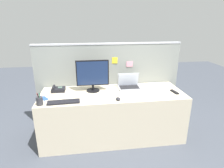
{
  "coord_description": "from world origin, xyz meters",
  "views": [
    {
      "loc": [
        -0.37,
        -2.6,
        1.77
      ],
      "look_at": [
        0.0,
        0.05,
        0.85
      ],
      "focal_mm": 30.31,
      "sensor_mm": 36.0,
      "label": 1
    }
  ],
  "objects": [
    {
      "name": "desktop_monitor",
      "position": [
        -0.28,
        0.12,
        0.99
      ],
      "size": [
        0.49,
        0.2,
        0.47
      ],
      "color": "black",
      "rests_on": "desk"
    },
    {
      "name": "pen_cup",
      "position": [
        -0.98,
        -0.29,
        0.79
      ],
      "size": [
        0.08,
        0.08,
        0.18
      ],
      "color": "#333338",
      "rests_on": "desk"
    },
    {
      "name": "laptop",
      "position": [
        0.29,
        0.18,
        0.79
      ],
      "size": [
        0.34,
        0.25,
        0.23
      ],
      "color": "#9EA0A8",
      "rests_on": "desk"
    },
    {
      "name": "tv_remote",
      "position": [
        0.92,
        -0.12,
        0.74
      ],
      "size": [
        0.07,
        0.17,
        0.02
      ],
      "primitive_type": "cube",
      "rotation": [
        0.0,
        0.0,
        0.16
      ],
      "color": "black",
      "rests_on": "desk"
    },
    {
      "name": "computer_mouse_right_hand",
      "position": [
        0.04,
        -0.28,
        0.75
      ],
      "size": [
        0.07,
        0.1,
        0.03
      ],
      "primitive_type": "ellipsoid",
      "rotation": [
        0.0,
        0.0,
        0.07
      ],
      "color": "#232328",
      "rests_on": "desk"
    },
    {
      "name": "desk_phone",
      "position": [
        -0.81,
        0.18,
        0.77
      ],
      "size": [
        0.2,
        0.16,
        0.09
      ],
      "color": "black",
      "rests_on": "desk"
    },
    {
      "name": "cell_phone_white_slab",
      "position": [
        0.57,
        -0.3,
        0.74
      ],
      "size": [
        0.11,
        0.17,
        0.01
      ],
      "primitive_type": "cube",
      "rotation": [
        0.0,
        0.0,
        -0.27
      ],
      "color": "silver",
      "rests_on": "desk"
    },
    {
      "name": "cell_phone_blue_case",
      "position": [
        -0.97,
        -0.09,
        0.74
      ],
      "size": [
        0.13,
        0.16,
        0.01
      ],
      "primitive_type": "cube",
      "rotation": [
        0.0,
        0.0,
        0.58
      ],
      "color": "blue",
      "rests_on": "desk"
    },
    {
      "name": "cubicle_divider",
      "position": [
        -0.0,
        0.43,
        0.71
      ],
      "size": [
        2.4,
        0.08,
        1.42
      ],
      "color": "gray",
      "rests_on": "ground_plane"
    },
    {
      "name": "desk",
      "position": [
        0.0,
        0.0,
        0.37
      ],
      "size": [
        2.12,
        0.77,
        0.73
      ],
      "primitive_type": "cube",
      "color": "beige",
      "rests_on": "ground_plane"
    },
    {
      "name": "ground_plane",
      "position": [
        0.0,
        0.0,
        0.0
      ],
      "size": [
        10.0,
        10.0,
        0.0
      ],
      "primitive_type": "plane",
      "color": "#424751"
    },
    {
      "name": "keyboard_main",
      "position": [
        -0.69,
        -0.27,
        0.75
      ],
      "size": [
        0.42,
        0.14,
        0.02
      ],
      "primitive_type": "cube",
      "rotation": [
        0.0,
        0.0,
        0.05
      ],
      "color": "black",
      "rests_on": "desk"
    }
  ]
}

